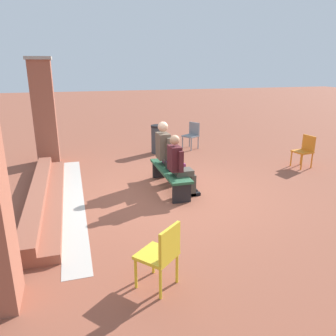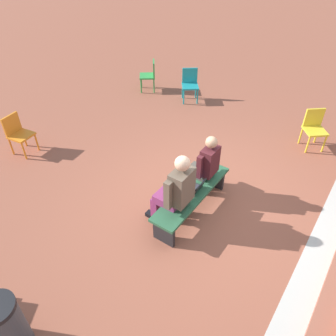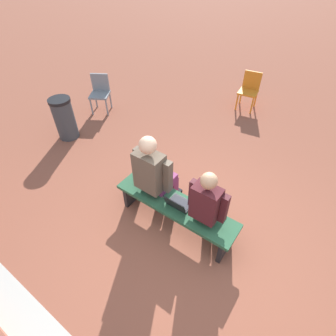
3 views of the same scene
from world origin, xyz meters
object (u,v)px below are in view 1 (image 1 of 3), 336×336
(bench, at_px, (170,173))
(person_student, at_px, (179,164))
(litter_bin, at_px, (158,139))
(laptop, at_px, (170,167))
(person_adult, at_px, (168,151))
(plastic_chair_near_bench_left, at_px, (192,134))
(plastic_chair_foreground, at_px, (162,252))
(plastic_chair_mid_courtyard, at_px, (305,149))

(bench, bearing_deg, person_student, -171.93)
(bench, relative_size, litter_bin, 2.09)
(bench, height_order, laptop, laptop)
(person_student, bearing_deg, laptop, 10.69)
(person_adult, height_order, plastic_chair_near_bench_left, person_adult)
(litter_bin, bearing_deg, plastic_chair_foreground, 165.66)
(plastic_chair_mid_courtyard, relative_size, litter_bin, 0.98)
(litter_bin, bearing_deg, bench, 170.04)
(laptop, relative_size, litter_bin, 0.37)
(bench, relative_size, plastic_chair_mid_courtyard, 2.14)
(person_adult, distance_m, plastic_chair_near_bench_left, 3.37)
(plastic_chair_mid_courtyard, bearing_deg, laptop, 98.79)
(plastic_chair_mid_courtyard, bearing_deg, plastic_chair_near_bench_left, 37.83)
(person_adult, relative_size, laptop, 4.43)
(laptop, bearing_deg, person_student, -169.31)
(bench, bearing_deg, person_adult, -10.20)
(person_adult, distance_m, laptop, 0.52)
(plastic_chair_near_bench_left, bearing_deg, plastic_chair_foreground, 156.64)
(litter_bin, bearing_deg, person_student, 172.32)
(person_adult, height_order, plastic_chair_mid_courtyard, person_adult)
(person_student, relative_size, plastic_chair_near_bench_left, 1.53)
(laptop, distance_m, plastic_chair_mid_courtyard, 3.94)
(person_adult, relative_size, plastic_chair_foreground, 1.69)
(laptop, bearing_deg, litter_bin, -10.02)
(bench, xyz_separation_m, plastic_chair_near_bench_left, (3.31, -1.74, 0.13))
(plastic_chair_mid_courtyard, bearing_deg, plastic_chair_foreground, 127.10)
(bench, relative_size, person_student, 1.40)
(plastic_chair_foreground, height_order, litter_bin, litter_bin)
(person_student, xyz_separation_m, plastic_chair_foreground, (-2.73, 1.12, -0.21))
(laptop, xyz_separation_m, plastic_chair_near_bench_left, (3.36, -1.76, -0.02))
(bench, xyz_separation_m, plastic_chair_foreground, (-3.18, 1.06, 0.13))
(plastic_chair_near_bench_left, distance_m, litter_bin, 1.23)
(laptop, height_order, litter_bin, litter_bin)
(bench, distance_m, plastic_chair_foreground, 3.36)
(person_adult, distance_m, plastic_chair_mid_courtyard, 3.82)
(plastic_chair_foreground, relative_size, plastic_chair_near_bench_left, 1.00)
(litter_bin, bearing_deg, plastic_chair_near_bench_left, -78.71)
(plastic_chair_near_bench_left, height_order, litter_bin, litter_bin)
(person_adult, relative_size, plastic_chair_near_bench_left, 1.69)
(laptop, bearing_deg, plastic_chair_mid_courtyard, -81.21)
(person_adult, xyz_separation_m, litter_bin, (2.67, -0.47, -0.32))
(laptop, height_order, plastic_chair_foreground, plastic_chair_foreground)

